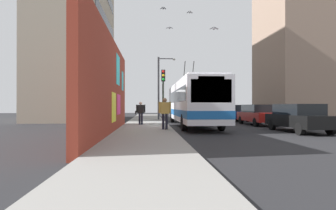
{
  "coord_description": "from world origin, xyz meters",
  "views": [
    {
      "loc": [
        -18.02,
        1.37,
        1.47
      ],
      "look_at": [
        1.97,
        -0.04,
        1.55
      ],
      "focal_mm": 28.62,
      "sensor_mm": 36.0,
      "label": 1
    }
  ],
  "objects": [
    {
      "name": "ground_plane",
      "position": [
        0.0,
        0.0,
        0.0
      ],
      "size": [
        80.0,
        80.0,
        0.0
      ],
      "primitive_type": "plane",
      "color": "#232326"
    },
    {
      "name": "sidewalk_slab",
      "position": [
        0.0,
        1.6,
        0.07
      ],
      "size": [
        48.0,
        3.2,
        0.15
      ],
      "primitive_type": "cube",
      "color": "gray",
      "rests_on": "ground_plane"
    },
    {
      "name": "graffiti_wall",
      "position": [
        -4.35,
        3.35,
        2.45
      ],
      "size": [
        13.27,
        0.32,
        4.91
      ],
      "color": "maroon",
      "rests_on": "ground_plane"
    },
    {
      "name": "building_far_left",
      "position": [
        11.6,
        9.2,
        10.78
      ],
      "size": [
        13.56,
        6.2,
        21.55
      ],
      "color": "#9E937F",
      "rests_on": "ground_plane"
    },
    {
      "name": "building_far_right",
      "position": [
        12.26,
        -17.0,
        10.44
      ],
      "size": [
        8.71,
        9.49,
        20.88
      ],
      "color": "gray",
      "rests_on": "ground_plane"
    },
    {
      "name": "city_bus",
      "position": [
        1.62,
        -1.8,
        1.8
      ],
      "size": [
        12.41,
        2.53,
        5.01
      ],
      "color": "silver",
      "rests_on": "ground_plane"
    },
    {
      "name": "parked_car_black",
      "position": [
        -3.54,
        -7.0,
        0.84
      ],
      "size": [
        4.63,
        1.84,
        1.58
      ],
      "color": "black",
      "rests_on": "ground_plane"
    },
    {
      "name": "parked_car_red",
      "position": [
        2.11,
        -7.0,
        0.83
      ],
      "size": [
        4.62,
        1.78,
        1.58
      ],
      "color": "#B21E19",
      "rests_on": "ground_plane"
    },
    {
      "name": "parked_car_navy",
      "position": [
        7.77,
        -7.0,
        0.83
      ],
      "size": [
        4.5,
        1.78,
        1.58
      ],
      "color": "navy",
      "rests_on": "ground_plane"
    },
    {
      "name": "parked_car_dark_gray",
      "position": [
        13.34,
        -7.0,
        0.83
      ],
      "size": [
        4.42,
        1.73,
        1.58
      ],
      "color": "#38383D",
      "rests_on": "ground_plane"
    },
    {
      "name": "pedestrian_midblock",
      "position": [
        1.11,
        1.98,
        1.1
      ],
      "size": [
        0.22,
        0.73,
        1.62
      ],
      "color": "#1E1E2D",
      "rests_on": "sidewalk_slab"
    },
    {
      "name": "pedestrian_at_curb",
      "position": [
        -2.89,
        0.48,
        1.21
      ],
      "size": [
        0.24,
        0.7,
        1.78
      ],
      "color": "#1E1E2D",
      "rests_on": "sidewalk_slab"
    },
    {
      "name": "traffic_light",
      "position": [
        1.44,
        0.35,
        2.84
      ],
      "size": [
        0.49,
        0.28,
        3.98
      ],
      "color": "#2D382D",
      "rests_on": "sidewalk_slab"
    },
    {
      "name": "street_lamp",
      "position": [
        8.19,
        0.24,
        3.7
      ],
      "size": [
        0.44,
        1.75,
        6.13
      ],
      "color": "#4C4C51",
      "rests_on": "sidewalk_slab"
    },
    {
      "name": "flying_pigeons",
      "position": [
        2.33,
        -1.35,
        8.49
      ],
      "size": [
        8.29,
        3.36,
        3.81
      ],
      "color": "gray"
    }
  ]
}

